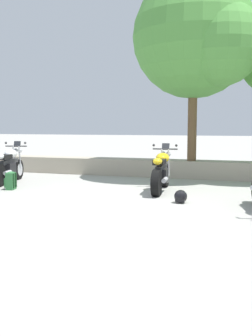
# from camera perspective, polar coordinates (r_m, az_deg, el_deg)

# --- Properties ---
(ground_plane) EXTENTS (120.00, 120.00, 0.00)m
(ground_plane) POSITION_cam_1_polar(r_m,az_deg,el_deg) (8.05, -2.47, -5.50)
(ground_plane) COLOR #A3A099
(stone_wall) EXTENTS (36.00, 0.80, 0.55)m
(stone_wall) POSITION_cam_1_polar(r_m,az_deg,el_deg) (12.56, 5.24, -0.01)
(stone_wall) COLOR #A89E89
(stone_wall) RESTS_ON ground
(motorcycle_white_near_left) EXTENTS (0.83, 2.04, 1.18)m
(motorcycle_white_near_left) POSITION_cam_1_polar(r_m,az_deg,el_deg) (11.62, -16.96, 0.28)
(motorcycle_white_near_left) COLOR black
(motorcycle_white_near_left) RESTS_ON ground
(motorcycle_yellow_centre) EXTENTS (0.67, 2.07, 1.18)m
(motorcycle_yellow_centre) POSITION_cam_1_polar(r_m,az_deg,el_deg) (9.70, 5.28, -0.60)
(motorcycle_yellow_centre) COLOR black
(motorcycle_yellow_centre) RESTS_ON ground
(rider_backpack) EXTENTS (0.31, 0.33, 0.47)m
(rider_backpack) POSITION_cam_1_polar(r_m,az_deg,el_deg) (10.39, -16.73, -1.74)
(rider_backpack) COLOR #2D6B38
(rider_backpack) RESTS_ON ground
(rider_helmet) EXTENTS (0.28, 0.28, 0.28)m
(rider_helmet) POSITION_cam_1_polar(r_m,az_deg,el_deg) (8.31, 8.09, -4.22)
(rider_helmet) COLOR black
(rider_helmet) RESTS_ON ground
(leafy_tree_far_left) EXTENTS (3.91, 3.72, 5.65)m
(leafy_tree_far_left) POSITION_cam_1_polar(r_m,az_deg,el_deg) (12.36, 10.80, 18.36)
(leafy_tree_far_left) COLOR brown
(leafy_tree_far_left) RESTS_ON stone_wall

